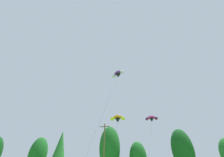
# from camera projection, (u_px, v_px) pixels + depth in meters

# --- Properties ---
(treeline_tree_b) EXTENTS (5.07, 5.07, 12.13)m
(treeline_tree_b) POSITION_uv_depth(u_px,v_px,m) (38.00, 155.00, 41.52)
(treeline_tree_b) COLOR #472D19
(treeline_tree_b) RESTS_ON ground_plane
(treeline_tree_c) EXTENTS (4.50, 4.50, 13.18)m
(treeline_tree_c) POSITION_uv_depth(u_px,v_px,m) (60.00, 150.00, 39.37)
(treeline_tree_c) COLOR #472D19
(treeline_tree_c) RESTS_ON ground_plane
(treeline_tree_d) EXTENTS (5.64, 5.64, 14.24)m
(treeline_tree_d) POSITION_uv_depth(u_px,v_px,m) (110.00, 148.00, 39.01)
(treeline_tree_d) COLOR #472D19
(treeline_tree_d) RESTS_ON ground_plane
(treeline_tree_f) EXTENTS (5.21, 5.21, 12.63)m
(treeline_tree_f) POSITION_uv_depth(u_px,v_px,m) (183.00, 150.00, 35.71)
(treeline_tree_f) COLOR #472D19
(treeline_tree_f) RESTS_ON ground_plane
(utility_pole) EXTENTS (2.20, 0.26, 11.88)m
(utility_pole) POSITION_uv_depth(u_px,v_px,m) (104.00, 152.00, 29.04)
(utility_pole) COLOR brown
(utility_pole) RESTS_ON ground_plane
(parafoil_kite_high_purple) EXTENTS (6.64, 9.42, 22.50)m
(parafoil_kite_high_purple) POSITION_uv_depth(u_px,v_px,m) (118.00, 74.00, 35.86)
(parafoil_kite_high_purple) COLOR purple
(parafoil_kite_mid_orange) EXTENTS (3.87, 14.77, 13.41)m
(parafoil_kite_mid_orange) POSITION_uv_depth(u_px,v_px,m) (118.00, 119.00, 34.69)
(parafoil_kite_mid_orange) COLOR orange
(parafoil_kite_far_magenta) EXTENTS (6.08, 18.11, 14.97)m
(parafoil_kite_far_magenta) POSITION_uv_depth(u_px,v_px,m) (152.00, 119.00, 39.45)
(parafoil_kite_far_magenta) COLOR #D12893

